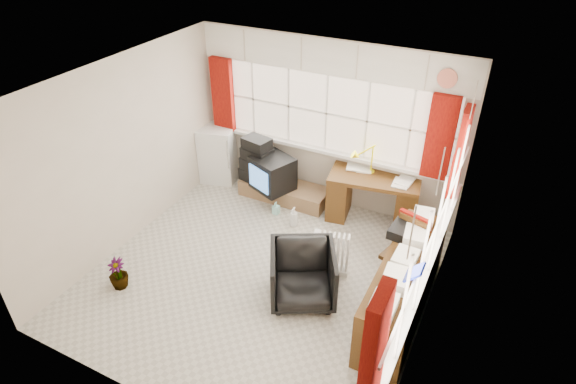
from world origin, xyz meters
The scene contains 20 objects.
ground centered at (0.00, 0.00, 0.00)m, with size 4.00×4.00×0.00m, color beige.
room_walls centered at (0.00, 0.00, 1.50)m, with size 4.00×4.00×4.00m.
window_back centered at (0.00, 1.94, 0.95)m, with size 3.70×0.12×3.60m.
window_right centered at (1.94, 0.00, 0.95)m, with size 0.12×3.70×3.60m.
curtains centered at (0.92, 0.93, 1.46)m, with size 3.83×3.83×1.15m.
overhead_cabinets centered at (0.98, 0.98, 2.25)m, with size 3.98×3.98×0.48m.
desk centered at (0.85, 1.80, 0.40)m, with size 1.35×0.82×0.76m.
desk_lamp centered at (0.75, 1.89, 1.04)m, with size 0.19×0.17×0.45m.
task_chair centered at (1.61, 0.70, 0.51)m, with size 0.50×0.52×0.96m.
office_chair centered at (0.62, -0.10, 0.35)m, with size 0.74×0.77×0.70m, color black.
radiator centered at (0.78, 0.47, 0.24)m, with size 0.43×0.25×0.60m.
credenza centered at (1.73, 0.20, 0.40)m, with size 0.50×2.00×0.85m.
file_tray centered at (1.55, 0.64, 0.81)m, with size 0.28×0.35×0.12m, color black.
tv_bench centered at (-0.55, 1.72, 0.12)m, with size 1.40×0.50×0.25m, color #8E6947.
crt_tv centered at (-0.67, 1.56, 0.51)m, with size 0.72×0.69×0.51m.
hifi_stack centered at (-0.98, 1.65, 0.58)m, with size 0.60×0.44×0.73m.
mini_fridge centered at (-1.80, 1.80, 0.46)m, with size 0.67×0.67×0.93m.
spray_bottle_a centered at (-0.10, 1.14, 0.15)m, with size 0.12×0.12×0.31m, color white.
spray_bottle_b centered at (-0.47, 1.29, 0.10)m, with size 0.09×0.09×0.20m, color #95DFD6.
flower_vase centered at (-1.46, -0.95, 0.21)m, with size 0.23×0.23×0.42m, color black.
Camera 1 is at (2.35, -3.92, 4.20)m, focal length 30.00 mm.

